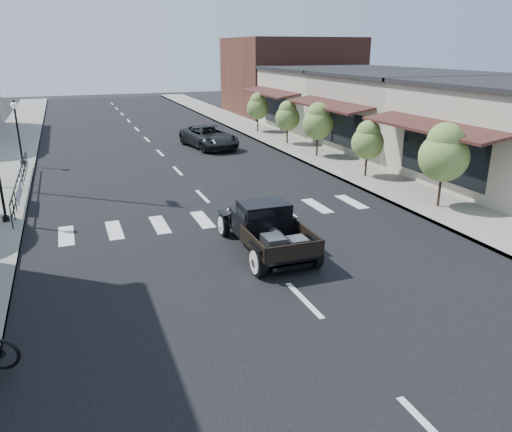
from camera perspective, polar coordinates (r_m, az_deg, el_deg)
name	(u,v)px	position (r m, az deg, el deg)	size (l,w,h in m)	color
ground	(261,257)	(15.42, 0.61, -4.70)	(120.00, 120.00, 0.00)	black
road	(167,160)	(29.29, -10.19, 6.36)	(14.00, 80.00, 0.02)	black
road_markings	(187,180)	(24.52, -7.94, 4.06)	(12.00, 60.00, 0.06)	silver
sidewalk_left	(3,171)	(29.01, -26.94, 4.63)	(3.00, 80.00, 0.15)	gray
sidewalk_right	(300,148)	(31.90, 5.08, 7.70)	(3.00, 80.00, 0.15)	gray
storefront_mid	(409,113)	(33.27, 17.08, 11.21)	(10.00, 9.00, 4.50)	#AA9F8F
storefront_far	(337,99)	(40.73, 9.27, 13.01)	(10.00, 9.00, 4.50)	#B4AC99
far_building_right	(291,76)	(49.75, 3.97, 15.64)	(11.00, 10.00, 7.00)	brown
railing	(20,181)	(23.91, -25.32, 3.65)	(0.08, 10.00, 1.00)	black
banner	(20,197)	(22.02, -25.35, 1.93)	(0.04, 2.20, 0.60)	silver
lamp_post_c	(18,132)	(29.59, -25.54, 8.62)	(0.36, 0.36, 3.42)	black
small_tree_a	(442,167)	(20.72, 20.53, 5.29)	(1.91, 1.91, 3.18)	olive
small_tree_b	(367,150)	(24.88, 12.57, 7.43)	(1.56, 1.56, 2.60)	olive
small_tree_c	(318,130)	(29.24, 7.05, 9.69)	(1.76, 1.76, 2.93)	olive
small_tree_d	(287,123)	(33.01, 3.61, 10.57)	(1.59, 1.59, 2.65)	olive
small_tree_e	(258,113)	(37.94, 0.21, 11.72)	(1.64, 1.64, 2.73)	olive
hotrod_pickup	(266,228)	(15.54, 1.18, -1.34)	(2.15, 4.61, 1.60)	black
second_car	(209,137)	(32.36, -5.39, 8.98)	(2.34, 5.07, 1.41)	black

